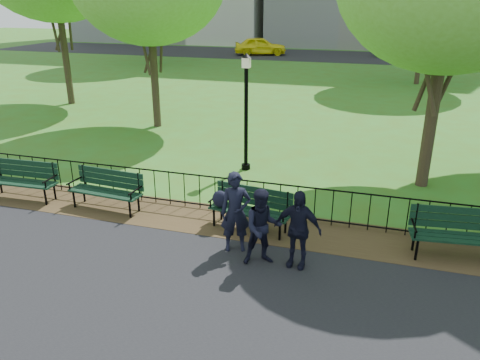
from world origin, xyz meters
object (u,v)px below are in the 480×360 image
(park_bench_right_a, at_px, (462,229))
(person_left, at_px, (236,212))
(park_bench_left_a, at_px, (107,185))
(person_mid, at_px, (263,227))
(person_right, at_px, (297,229))
(sedan_dark, at_px, (469,52))
(taxi, at_px, (260,46))
(park_bench_left_b, at_px, (23,176))
(park_bench_main, at_px, (241,202))
(lamppost, at_px, (246,109))
(sedan_silver, at_px, (401,49))

(park_bench_right_a, height_order, person_left, person_left)
(park_bench_left_a, height_order, person_mid, person_mid)
(park_bench_right_a, relative_size, person_right, 1.28)
(sedan_dark, bearing_deg, person_mid, 159.30)
(person_right, bearing_deg, person_mid, -165.52)
(park_bench_right_a, bearing_deg, person_mid, -166.10)
(taxi, height_order, sedan_dark, sedan_dark)
(park_bench_left_b, distance_m, person_right, 7.41)
(park_bench_main, bearing_deg, taxi, 111.80)
(lamppost, height_order, person_left, lamppost)
(person_left, distance_m, sedan_dark, 34.54)
(park_bench_right_a, bearing_deg, park_bench_left_b, 173.80)
(person_left, xyz_separation_m, taxi, (-8.22, 33.58, -0.06))
(park_bench_main, distance_m, person_mid, 1.58)
(lamppost, bearing_deg, park_bench_left_a, -123.52)
(person_left, bearing_deg, sedan_dark, 55.40)
(park_bench_left_a, relative_size, taxi, 0.41)
(person_left, xyz_separation_m, sedan_silver, (3.77, 34.90, -0.12))
(park_bench_left_a, height_order, park_bench_right_a, park_bench_right_a)
(park_bench_main, bearing_deg, park_bench_left_a, -172.90)
(park_bench_left_a, distance_m, taxi, 32.88)
(park_bench_left_b, bearing_deg, taxi, 91.43)
(park_bench_right_a, relative_size, sedan_dark, 0.36)
(person_left, relative_size, person_right, 1.07)
(lamppost, bearing_deg, person_right, -63.67)
(park_bench_main, height_order, person_mid, person_mid)
(person_right, bearing_deg, park_bench_left_b, 176.03)
(sedan_dark, bearing_deg, park_bench_left_a, 151.92)
(person_mid, height_order, person_right, person_right)
(sedan_dark, bearing_deg, park_bench_main, 157.39)
(park_bench_left_a, xyz_separation_m, park_bench_right_a, (7.93, -0.02, 0.03))
(park_bench_main, bearing_deg, park_bench_right_a, 8.41)
(park_bench_left_a, bearing_deg, park_bench_right_a, 4.16)
(park_bench_left_b, distance_m, park_bench_right_a, 10.35)
(person_mid, height_order, sedan_dark, sedan_dark)
(park_bench_left_b, relative_size, person_left, 1.13)
(park_bench_left_b, bearing_deg, park_bench_main, -2.35)
(person_mid, xyz_separation_m, taxi, (-8.87, 33.93, 0.01))
(person_right, distance_m, sedan_dark, 34.47)
(person_mid, distance_m, sedan_dark, 34.71)
(lamppost, height_order, person_mid, lamppost)
(park_bench_left_a, bearing_deg, taxi, 102.36)
(park_bench_left_a, bearing_deg, park_bench_main, 3.41)
(sedan_silver, bearing_deg, park_bench_left_b, 177.79)
(lamppost, xyz_separation_m, sedan_dark, (9.93, 28.68, -1.05))
(park_bench_main, height_order, park_bench_left_a, park_bench_left_a)
(park_bench_left_b, height_order, person_mid, person_mid)
(person_right, bearing_deg, person_left, 174.83)
(person_left, distance_m, person_right, 1.32)
(park_bench_right_a, distance_m, lamppost, 6.73)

